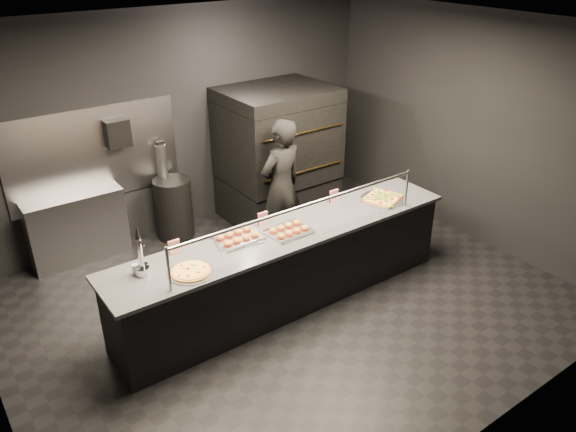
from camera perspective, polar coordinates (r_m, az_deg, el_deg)
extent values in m
plane|color=black|center=(6.54, -0.12, -8.65)|extent=(6.00, 6.00, 0.00)
plane|color=black|center=(5.38, -0.15, 18.33)|extent=(6.00, 6.00, 0.00)
cube|color=black|center=(7.84, -11.00, 9.33)|extent=(6.00, 0.04, 3.00)
cube|color=black|center=(4.27, 20.03, -7.56)|extent=(6.00, 0.04, 3.00)
cube|color=black|center=(7.82, 18.21, 8.44)|extent=(0.04, 5.00, 3.00)
cube|color=#99999E|center=(7.49, -19.09, 5.88)|extent=(2.20, 0.02, 1.20)
cube|color=black|center=(6.29, -0.12, -5.39)|extent=(4.00, 0.70, 0.88)
cube|color=#3A3A40|center=(6.06, -0.12, -1.71)|extent=(4.10, 0.78, 0.04)
cylinder|color=#99999E|center=(5.08, -12.03, -5.30)|extent=(0.03, 0.03, 0.45)
cylinder|color=#99999E|center=(6.66, 11.95, 2.80)|extent=(0.03, 0.03, 0.45)
cylinder|color=#99999E|center=(5.64, 1.65, 1.04)|extent=(3.00, 0.04, 0.04)
cube|color=black|center=(8.34, -1.05, 2.06)|extent=(1.50, 1.15, 0.60)
cube|color=black|center=(8.10, -1.08, 5.91)|extent=(1.50, 1.20, 0.55)
cube|color=black|center=(7.92, -1.12, 9.63)|extent=(1.50, 1.20, 0.55)
cube|color=black|center=(7.82, -1.14, 12.22)|extent=(1.50, 1.20, 0.18)
cylinder|color=gold|center=(7.64, 1.58, 4.56)|extent=(1.30, 0.02, 0.02)
cylinder|color=gold|center=(7.44, 1.64, 8.48)|extent=(1.30, 0.02, 0.02)
cube|color=#99999E|center=(7.59, -20.59, -1.17)|extent=(1.20, 0.35, 0.90)
cube|color=black|center=(7.41, -16.96, 8.04)|extent=(0.30, 0.20, 0.35)
cylinder|color=#B2B2B7|center=(7.77, -12.71, 5.47)|extent=(0.14, 0.14, 0.45)
cube|color=black|center=(7.68, -12.90, 7.21)|extent=(0.10, 0.06, 0.06)
cylinder|color=silver|center=(5.46, -14.55, -5.42)|extent=(0.14, 0.14, 0.08)
cylinder|color=silver|center=(5.38, -14.76, -3.85)|extent=(0.05, 0.05, 0.35)
cylinder|color=silver|center=(5.24, -14.63, -2.75)|extent=(0.02, 0.10, 0.02)
cone|color=black|center=(5.26, -15.07, -1.57)|extent=(0.05, 0.05, 0.14)
cylinder|color=silver|center=(5.41, -9.83, -5.68)|extent=(0.44, 0.44, 0.01)
cylinder|color=gold|center=(5.40, -9.84, -5.58)|extent=(0.38, 0.38, 0.02)
cylinder|color=#FFC853|center=(5.39, -9.85, -5.47)|extent=(0.34, 0.34, 0.01)
cube|color=silver|center=(5.91, -5.12, -2.31)|extent=(0.55, 0.46, 0.02)
ellipsoid|color=orange|center=(5.76, -6.13, -2.76)|extent=(0.09, 0.09, 0.06)
ellipsoid|color=orange|center=(5.88, -6.91, -2.13)|extent=(0.09, 0.09, 0.06)
ellipsoid|color=orange|center=(5.80, -5.20, -2.45)|extent=(0.09, 0.09, 0.06)
ellipsoid|color=orange|center=(5.93, -5.99, -1.83)|extent=(0.09, 0.09, 0.06)
ellipsoid|color=orange|center=(5.85, -4.28, -2.14)|extent=(0.09, 0.09, 0.06)
ellipsoid|color=orange|center=(5.97, -5.09, -1.54)|extent=(0.09, 0.09, 0.06)
ellipsoid|color=orange|center=(5.90, -3.38, -1.84)|extent=(0.09, 0.09, 0.06)
ellipsoid|color=orange|center=(6.02, -4.20, -1.25)|extent=(0.09, 0.09, 0.06)
cube|color=silver|center=(6.02, 0.10, -1.61)|extent=(0.49, 0.38, 0.02)
ellipsoid|color=orange|center=(5.87, -0.70, -2.01)|extent=(0.08, 0.08, 0.05)
ellipsoid|color=orange|center=(5.98, -1.53, -1.45)|extent=(0.08, 0.08, 0.05)
ellipsoid|color=orange|center=(5.92, 0.12, -1.73)|extent=(0.08, 0.08, 0.05)
ellipsoid|color=orange|center=(6.03, -0.72, -1.17)|extent=(0.08, 0.08, 0.05)
ellipsoid|color=orange|center=(5.97, 0.93, -1.45)|extent=(0.08, 0.08, 0.05)
ellipsoid|color=orange|center=(6.08, 0.08, -0.90)|extent=(0.08, 0.08, 0.05)
ellipsoid|color=orange|center=(6.03, 1.72, -1.18)|extent=(0.08, 0.08, 0.05)
ellipsoid|color=orange|center=(6.13, 0.86, -0.64)|extent=(0.08, 0.08, 0.05)
cylinder|color=silver|center=(6.85, 9.58, 1.69)|extent=(0.53, 0.53, 0.01)
cube|color=gold|center=(6.85, 9.59, 1.81)|extent=(0.53, 0.50, 0.02)
cube|color=#FFC853|center=(6.84, 9.60, 1.90)|extent=(0.50, 0.47, 0.01)
cube|color=#4E9722|center=(6.84, 9.60, 1.97)|extent=(0.47, 0.44, 0.01)
cylinder|color=silver|center=(5.48, -15.23, -5.26)|extent=(0.06, 0.06, 0.10)
cylinder|color=silver|center=(5.51, -14.22, -5.04)|extent=(0.05, 0.05, 0.08)
cube|color=white|center=(5.72, -11.49, -3.07)|extent=(0.12, 0.04, 0.15)
cube|color=white|center=(6.16, -2.56, -0.23)|extent=(0.12, 0.04, 0.15)
cube|color=white|center=(6.71, 4.68, 2.08)|extent=(0.12, 0.04, 0.15)
cylinder|color=black|center=(7.84, -11.52, 0.77)|extent=(0.51, 0.51, 0.84)
imported|color=black|center=(7.18, -0.69, 3.00)|extent=(0.71, 0.52, 1.79)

